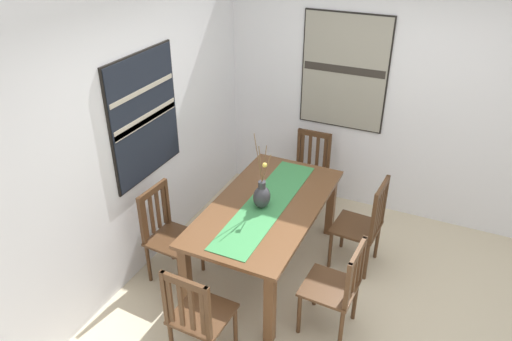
{
  "coord_description": "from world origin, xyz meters",
  "views": [
    {
      "loc": [
        -3.12,
        -0.77,
        3.19
      ],
      "look_at": [
        0.29,
        0.82,
        1.05
      ],
      "focal_mm": 33.9,
      "sensor_mm": 36.0,
      "label": 1
    }
  ],
  "objects": [
    {
      "name": "dining_table",
      "position": [
        0.26,
        0.7,
        0.64
      ],
      "size": [
        1.77,
        0.94,
        0.75
      ],
      "color": "brown",
      "rests_on": "ground_plane"
    },
    {
      "name": "ground_plane",
      "position": [
        0.0,
        0.0,
        -0.01
      ],
      "size": [
        6.4,
        6.4,
        0.03
      ],
      "primitive_type": "cube",
      "color": "beige"
    },
    {
      "name": "centerpiece_vase",
      "position": [
        0.2,
        0.72,
        0.87
      ],
      "size": [
        0.18,
        0.15,
        0.73
      ],
      "color": "#333338",
      "rests_on": "dining_table"
    },
    {
      "name": "chair_0",
      "position": [
        -0.21,
        -0.12,
        0.46
      ],
      "size": [
        0.44,
        0.44,
        0.88
      ],
      "color": "#4C301C",
      "rests_on": "ground_plane"
    },
    {
      "name": "painting_on_side_wall",
      "position": [
        1.79,
        0.48,
        1.56
      ],
      "size": [
        0.05,
        0.94,
        1.25
      ],
      "color": "black"
    },
    {
      "name": "chair_4",
      "position": [
        1.49,
        0.71,
        0.47
      ],
      "size": [
        0.42,
        0.42,
        0.9
      ],
      "color": "#4C301C",
      "rests_on": "ground_plane"
    },
    {
      "name": "painting_on_back_wall",
      "position": [
        0.04,
        1.79,
        1.5
      ],
      "size": [
        0.93,
        0.05,
        1.15
      ],
      "color": "black"
    },
    {
      "name": "chair_2",
      "position": [
        -0.95,
        0.72,
        0.48
      ],
      "size": [
        0.43,
        0.43,
        0.93
      ],
      "color": "#4C301C",
      "rests_on": "ground_plane"
    },
    {
      "name": "wall_back",
      "position": [
        0.0,
        1.86,
        1.35
      ],
      "size": [
        6.4,
        0.12,
        2.7
      ],
      "primitive_type": "cube",
      "color": "silver",
      "rests_on": "ground_plane"
    },
    {
      "name": "wall_side",
      "position": [
        1.86,
        0.0,
        1.35
      ],
      "size": [
        0.12,
        6.4,
        2.7
      ],
      "primitive_type": "cube",
      "color": "silver",
      "rests_on": "ground_plane"
    },
    {
      "name": "chair_1",
      "position": [
        0.69,
        -0.12,
        0.49
      ],
      "size": [
        0.45,
        0.45,
        0.96
      ],
      "color": "#4C301C",
      "rests_on": "ground_plane"
    },
    {
      "name": "chair_3",
      "position": [
        -0.2,
        1.49,
        0.48
      ],
      "size": [
        0.44,
        0.44,
        0.93
      ],
      "color": "#4C301C",
      "rests_on": "ground_plane"
    },
    {
      "name": "table_runner",
      "position": [
        0.26,
        0.7,
        0.75
      ],
      "size": [
        1.63,
        0.36,
        0.01
      ],
      "primitive_type": "cube",
      "color": "#388447",
      "rests_on": "dining_table"
    }
  ]
}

